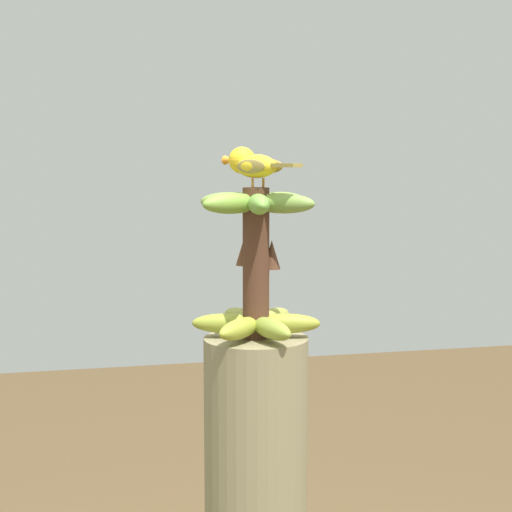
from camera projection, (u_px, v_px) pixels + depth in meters
The scene contains 2 objects.
banana_bunch at pixel (256, 263), 1.69m from camera, with size 0.27×0.27×0.31m.
perched_bird at pixel (253, 164), 1.68m from camera, with size 0.13×0.19×0.08m.
Camera 1 is at (0.37, 1.64, 1.44)m, focal length 57.83 mm.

